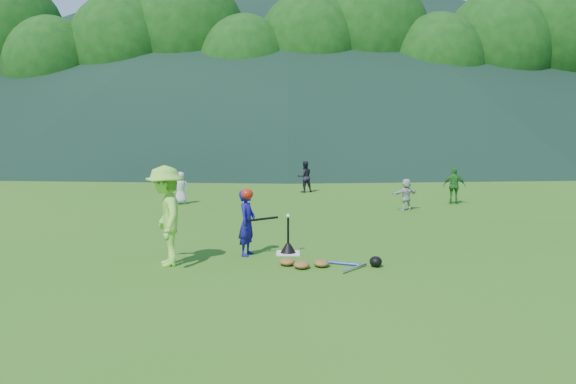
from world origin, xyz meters
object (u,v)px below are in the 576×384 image
(adult_coach, at_px, (166,216))
(equipment_pile, at_px, (321,263))
(fielder_d, at_px, (406,194))
(batting_tee, at_px, (288,247))
(fielder_a, at_px, (181,188))
(batter_child, at_px, (247,223))
(home_plate, at_px, (288,253))
(fielder_b, at_px, (305,177))
(fielder_c, at_px, (454,186))

(adult_coach, bearing_deg, equipment_pile, 70.51)
(fielder_d, height_order, batting_tee, fielder_d)
(adult_coach, height_order, fielder_a, adult_coach)
(fielder_d, bearing_deg, batter_child, 26.62)
(home_plate, height_order, fielder_a, fielder_a)
(fielder_b, bearing_deg, equipment_pile, 70.70)
(home_plate, relative_size, adult_coach, 0.26)
(fielder_c, relative_size, batting_tee, 1.69)
(fielder_b, bearing_deg, fielder_a, 19.01)
(equipment_pile, bearing_deg, fielder_d, 66.53)
(home_plate, distance_m, fielder_b, 10.04)
(batter_child, height_order, fielder_a, batter_child)
(home_plate, distance_m, fielder_d, 6.55)
(adult_coach, bearing_deg, home_plate, 95.71)
(fielder_c, bearing_deg, equipment_pile, 74.47)
(home_plate, bearing_deg, batting_tee, 0.00)
(fielder_a, distance_m, fielder_c, 8.59)
(batter_child, xyz_separation_m, fielder_c, (6.00, 7.00, -0.05))
(fielder_a, relative_size, fielder_d, 1.10)
(adult_coach, bearing_deg, fielder_a, 171.93)
(batter_child, height_order, equipment_pile, batter_child)
(home_plate, height_order, fielder_c, fielder_c)
(home_plate, bearing_deg, adult_coach, -157.30)
(equipment_pile, bearing_deg, adult_coach, 177.50)
(batter_child, height_order, fielder_c, batter_child)
(fielder_c, bearing_deg, fielder_b, -19.34)
(adult_coach, bearing_deg, fielder_c, 119.50)
(adult_coach, height_order, fielder_d, adult_coach)
(fielder_a, height_order, equipment_pile, fielder_a)
(fielder_b, relative_size, equipment_pile, 0.64)
(batter_child, bearing_deg, batting_tee, -62.97)
(adult_coach, height_order, fielder_c, adult_coach)
(adult_coach, bearing_deg, fielder_d, 122.16)
(home_plate, relative_size, fielder_b, 0.39)
(home_plate, distance_m, batter_child, 1.00)
(adult_coach, distance_m, fielder_d, 8.54)
(batter_child, relative_size, fielder_d, 1.35)
(fielder_b, distance_m, equipment_pile, 11.03)
(adult_coach, distance_m, fielder_b, 11.25)
(adult_coach, distance_m, batting_tee, 2.44)
(batting_tee, bearing_deg, fielder_b, 86.43)
(adult_coach, xyz_separation_m, fielder_b, (2.77, 10.90, -0.31))
(fielder_a, relative_size, fielder_b, 0.89)
(batter_child, bearing_deg, equipment_pile, -105.90)
(adult_coach, relative_size, fielder_c, 1.53)
(home_plate, height_order, fielder_b, fielder_b)
(fielder_a, bearing_deg, fielder_d, 164.42)
(adult_coach, distance_m, equipment_pile, 2.85)
(fielder_d, relative_size, batting_tee, 1.37)
(batter_child, bearing_deg, fielder_c, -23.66)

